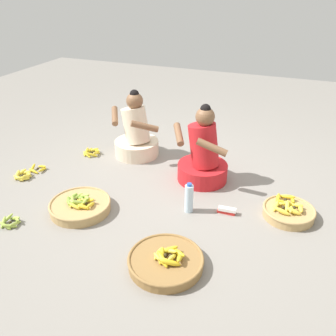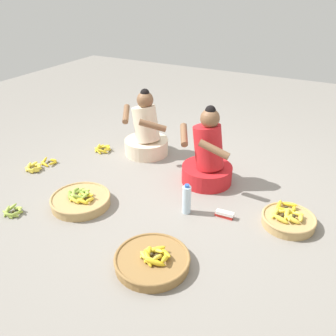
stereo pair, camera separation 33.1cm
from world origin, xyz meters
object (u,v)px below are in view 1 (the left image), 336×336
(banana_basket_near_bicycle, at_px, (166,261))
(banana_basket_back_left, at_px, (80,206))
(packet_carton_stack, at_px, (227,210))
(vendor_woman_behind, at_px, (136,135))
(vendor_woman_front, at_px, (203,157))
(loose_bananas_front_right, at_px, (91,152))
(water_bottle, at_px, (189,198))
(banana_basket_back_right, at_px, (289,211))
(loose_bananas_near_vendor, at_px, (27,174))
(loose_bananas_mid_right, at_px, (10,222))

(banana_basket_near_bicycle, bearing_deg, banana_basket_back_left, 159.32)
(banana_basket_near_bicycle, height_order, packet_carton_stack, banana_basket_near_bicycle)
(vendor_woman_behind, bearing_deg, packet_carton_stack, -31.60)
(vendor_woman_front, height_order, loose_bananas_front_right, vendor_woman_front)
(banana_basket_back_left, relative_size, water_bottle, 1.91)
(vendor_woman_behind, xyz_separation_m, banana_basket_back_right, (1.81, -0.64, -0.20))
(packet_carton_stack, bearing_deg, banana_basket_near_bicycle, -107.82)
(banana_basket_back_right, relative_size, loose_bananas_front_right, 2.08)
(vendor_woman_behind, relative_size, banana_basket_back_left, 1.42)
(water_bottle, bearing_deg, packet_carton_stack, 15.31)
(vendor_woman_behind, relative_size, water_bottle, 2.72)
(banana_basket_near_bicycle, relative_size, loose_bananas_front_right, 2.58)
(vendor_woman_front, height_order, loose_bananas_near_vendor, vendor_woman_front)
(banana_basket_back_right, xyz_separation_m, loose_bananas_front_right, (-2.32, 0.44, -0.03))
(vendor_woman_front, bearing_deg, banana_basket_back_left, -132.30)
(loose_bananas_front_right, bearing_deg, loose_bananas_mid_right, -86.44)
(loose_bananas_near_vendor, relative_size, packet_carton_stack, 2.25)
(banana_basket_near_bicycle, height_order, loose_bananas_near_vendor, banana_basket_near_bicycle)
(banana_basket_back_left, bearing_deg, vendor_woman_front, 47.70)
(loose_bananas_front_right, distance_m, water_bottle, 1.62)
(banana_basket_back_left, relative_size, packet_carton_stack, 3.30)
(loose_bananas_mid_right, bearing_deg, water_bottle, 28.92)
(banana_basket_back_left, bearing_deg, loose_bananas_front_right, 117.29)
(packet_carton_stack, bearing_deg, banana_basket_back_left, -160.27)
(vendor_woman_behind, relative_size, loose_bananas_front_right, 3.60)
(vendor_woman_behind, relative_size, loose_bananas_near_vendor, 2.09)
(banana_basket_back_left, relative_size, loose_bananas_front_right, 2.53)
(banana_basket_back_right, relative_size, banana_basket_near_bicycle, 0.81)
(vendor_woman_front, relative_size, banana_basket_near_bicycle, 1.45)
(vendor_woman_front, relative_size, packet_carton_stack, 4.90)
(loose_bananas_near_vendor, bearing_deg, loose_bananas_front_right, 62.77)
(loose_bananas_mid_right, height_order, packet_carton_stack, loose_bananas_mid_right)
(loose_bananas_front_right, relative_size, loose_bananas_mid_right, 1.15)
(vendor_woman_front, xyz_separation_m, packet_carton_stack, (0.39, -0.51, -0.24))
(banana_basket_near_bicycle, height_order, water_bottle, water_bottle)
(banana_basket_back_left, bearing_deg, packet_carton_stack, 19.73)
(banana_basket_back_left, bearing_deg, banana_basket_back_right, 18.75)
(banana_basket_back_left, height_order, loose_bananas_front_right, banana_basket_back_left)
(banana_basket_back_right, distance_m, water_bottle, 0.90)
(banana_basket_near_bicycle, distance_m, loose_bananas_near_vendor, 2.03)
(vendor_woman_behind, distance_m, banana_basket_back_left, 1.26)
(banana_basket_near_bicycle, bearing_deg, loose_bananas_front_right, 137.17)
(loose_bananas_mid_right, bearing_deg, banana_basket_back_right, 24.22)
(banana_basket_back_right, relative_size, water_bottle, 1.57)
(loose_bananas_front_right, xyz_separation_m, loose_bananas_mid_right, (0.09, -1.44, -0.00))
(banana_basket_back_right, distance_m, loose_bananas_near_vendor, 2.70)
(loose_bananas_front_right, xyz_separation_m, water_bottle, (1.46, -0.69, 0.11))
(vendor_woman_behind, bearing_deg, loose_bananas_near_vendor, -134.13)
(vendor_woman_front, bearing_deg, banana_basket_back_right, -21.15)
(vendor_woman_behind, distance_m, loose_bananas_mid_right, 1.71)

